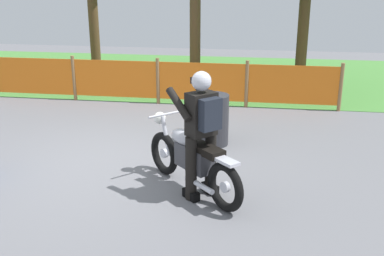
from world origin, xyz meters
name	(u,v)px	position (x,y,z in m)	size (l,w,h in m)	color
ground	(108,163)	(0.00, 0.00, -0.01)	(24.00, 24.00, 0.02)	slate
grass_verge	(183,74)	(0.00, 6.86, 0.01)	(24.00, 6.57, 0.01)	#4C8C3D
barrier_fence	(158,80)	(0.00, 3.58, 0.54)	(8.12, 0.08, 1.05)	olive
motorcycle_lead	(191,158)	(1.45, -0.74, 0.47)	(1.51, 1.52, 0.96)	black
rider_lead	(202,128)	(1.61, -0.90, 0.95)	(0.76, 0.77, 1.69)	black
spare_drum	(212,120)	(1.52, 1.12, 0.44)	(0.58, 0.58, 0.88)	#2D2D33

